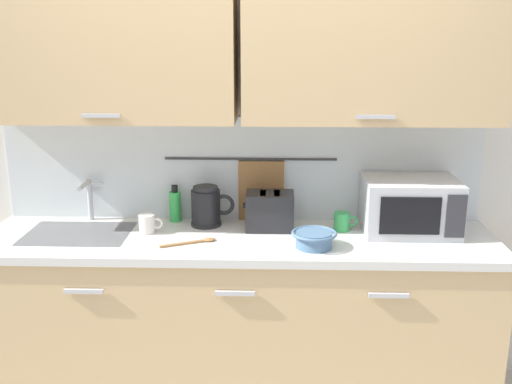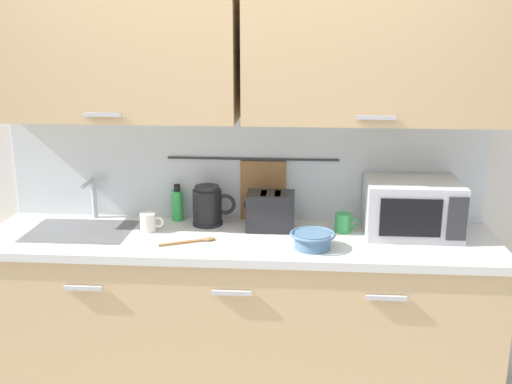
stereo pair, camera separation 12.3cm
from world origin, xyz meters
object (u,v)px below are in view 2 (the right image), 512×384
(dish_soap_bottle, at_px, (178,204))
(mug_by_kettle, at_px, (343,223))
(microwave, at_px, (412,208))
(electric_kettle, at_px, (208,206))
(mug_near_sink, at_px, (149,222))
(mixing_bowl, at_px, (313,239))
(wooden_spoon, at_px, (194,241))
(toaster, at_px, (271,211))

(dish_soap_bottle, bearing_deg, mug_by_kettle, -8.28)
(microwave, height_order, electric_kettle, microwave)
(mug_near_sink, bearing_deg, mixing_bowl, -12.54)
(dish_soap_bottle, xyz_separation_m, wooden_spoon, (0.15, -0.34, -0.08))
(mixing_bowl, distance_m, toaster, 0.34)
(dish_soap_bottle, height_order, wooden_spoon, dish_soap_bottle)
(mug_near_sink, height_order, toaster, toaster)
(microwave, bearing_deg, dish_soap_bottle, 173.84)
(microwave, distance_m, mixing_bowl, 0.56)
(microwave, bearing_deg, mug_near_sink, -177.17)
(toaster, xyz_separation_m, mug_by_kettle, (0.37, -0.01, -0.05))
(mixing_bowl, bearing_deg, dish_soap_bottle, 152.08)
(electric_kettle, xyz_separation_m, wooden_spoon, (-0.03, -0.27, -0.10))
(microwave, distance_m, mug_by_kettle, 0.34)
(mug_near_sink, bearing_deg, wooden_spoon, -29.18)
(mug_near_sink, height_order, mixing_bowl, mug_near_sink)
(toaster, bearing_deg, mug_near_sink, -172.38)
(electric_kettle, distance_m, toaster, 0.33)
(electric_kettle, height_order, mug_near_sink, electric_kettle)
(electric_kettle, relative_size, toaster, 0.89)
(mixing_bowl, height_order, toaster, toaster)
(microwave, xyz_separation_m, wooden_spoon, (-1.06, -0.21, -0.13))
(mug_near_sink, bearing_deg, dish_soap_bottle, 60.91)
(mug_near_sink, distance_m, wooden_spoon, 0.29)
(microwave, height_order, mixing_bowl, microwave)
(microwave, height_order, mug_by_kettle, microwave)
(toaster, xyz_separation_m, wooden_spoon, (-0.36, -0.22, -0.09))
(mixing_bowl, distance_m, mug_by_kettle, 0.30)
(mug_near_sink, xyz_separation_m, mug_by_kettle, (0.98, 0.07, 0.00))
(mixing_bowl, height_order, mug_by_kettle, mug_by_kettle)
(dish_soap_bottle, xyz_separation_m, mug_by_kettle, (0.87, -0.13, -0.04))
(dish_soap_bottle, distance_m, wooden_spoon, 0.38)
(microwave, xyz_separation_m, mug_near_sink, (-1.31, -0.06, -0.09))
(electric_kettle, bearing_deg, mug_by_kettle, -5.09)
(dish_soap_bottle, height_order, mug_by_kettle, dish_soap_bottle)
(mug_near_sink, relative_size, toaster, 0.47)
(dish_soap_bottle, bearing_deg, microwave, -6.16)
(mug_near_sink, bearing_deg, toaster, 7.62)
(microwave, xyz_separation_m, dish_soap_bottle, (-1.20, 0.13, -0.05))
(mixing_bowl, xyz_separation_m, wooden_spoon, (-0.56, 0.04, -0.04))
(mixing_bowl, height_order, wooden_spoon, mixing_bowl)
(mug_by_kettle, height_order, wooden_spoon, mug_by_kettle)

